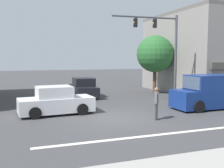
{
  "coord_description": "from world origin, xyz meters",
  "views": [
    {
      "loc": [
        -4.78,
        -12.75,
        3.12
      ],
      "look_at": [
        0.47,
        2.0,
        1.6
      ],
      "focal_mm": 42.0,
      "sensor_mm": 36.0,
      "label": 1
    }
  ],
  "objects_px": {
    "street_tree": "(155,54)",
    "sedan_crossing_leftbound": "(56,102)",
    "pedestrian_mid_crossing": "(156,101)",
    "sedan_approaching_near": "(84,88)",
    "traffic_light_mast": "(164,44)",
    "van_parked_curbside": "(210,93)"
  },
  "relations": [
    {
      "from": "street_tree",
      "to": "sedan_approaching_near",
      "type": "height_order",
      "value": "street_tree"
    },
    {
      "from": "street_tree",
      "to": "traffic_light_mast",
      "type": "relative_size",
      "value": 0.83
    },
    {
      "from": "traffic_light_mast",
      "to": "pedestrian_mid_crossing",
      "type": "bearing_deg",
      "value": -123.79
    },
    {
      "from": "street_tree",
      "to": "sedan_crossing_leftbound",
      "type": "distance_m",
      "value": 11.52
    },
    {
      "from": "traffic_light_mast",
      "to": "sedan_crossing_leftbound",
      "type": "relative_size",
      "value": 1.47
    },
    {
      "from": "van_parked_curbside",
      "to": "sedan_approaching_near",
      "type": "relative_size",
      "value": 1.11
    },
    {
      "from": "traffic_light_mast",
      "to": "sedan_approaching_near",
      "type": "relative_size",
      "value": 1.49
    },
    {
      "from": "sedan_crossing_leftbound",
      "to": "pedestrian_mid_crossing",
      "type": "bearing_deg",
      "value": -33.73
    },
    {
      "from": "street_tree",
      "to": "sedan_crossing_leftbound",
      "type": "relative_size",
      "value": 1.23
    },
    {
      "from": "van_parked_curbside",
      "to": "street_tree",
      "type": "bearing_deg",
      "value": 88.62
    },
    {
      "from": "sedan_approaching_near",
      "to": "van_parked_curbside",
      "type": "bearing_deg",
      "value": -49.65
    },
    {
      "from": "pedestrian_mid_crossing",
      "to": "sedan_crossing_leftbound",
      "type": "bearing_deg",
      "value": 146.27
    },
    {
      "from": "van_parked_curbside",
      "to": "pedestrian_mid_crossing",
      "type": "bearing_deg",
      "value": -161.06
    },
    {
      "from": "traffic_light_mast",
      "to": "van_parked_curbside",
      "type": "distance_m",
      "value": 4.69
    },
    {
      "from": "pedestrian_mid_crossing",
      "to": "sedan_approaching_near",
      "type": "bearing_deg",
      "value": 100.34
    },
    {
      "from": "traffic_light_mast",
      "to": "sedan_approaching_near",
      "type": "distance_m",
      "value": 7.33
    },
    {
      "from": "traffic_light_mast",
      "to": "sedan_approaching_near",
      "type": "bearing_deg",
      "value": 137.99
    },
    {
      "from": "traffic_light_mast",
      "to": "sedan_crossing_leftbound",
      "type": "height_order",
      "value": "traffic_light_mast"
    },
    {
      "from": "street_tree",
      "to": "traffic_light_mast",
      "type": "xyz_separation_m",
      "value": [
        -1.69,
        -4.27,
        0.65
      ]
    },
    {
      "from": "traffic_light_mast",
      "to": "van_parked_curbside",
      "type": "height_order",
      "value": "traffic_light_mast"
    },
    {
      "from": "street_tree",
      "to": "sedan_approaching_near",
      "type": "xyz_separation_m",
      "value": [
        -6.49,
        0.05,
        -2.81
      ]
    },
    {
      "from": "street_tree",
      "to": "sedan_crossing_leftbound",
      "type": "bearing_deg",
      "value": -148.26
    }
  ]
}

